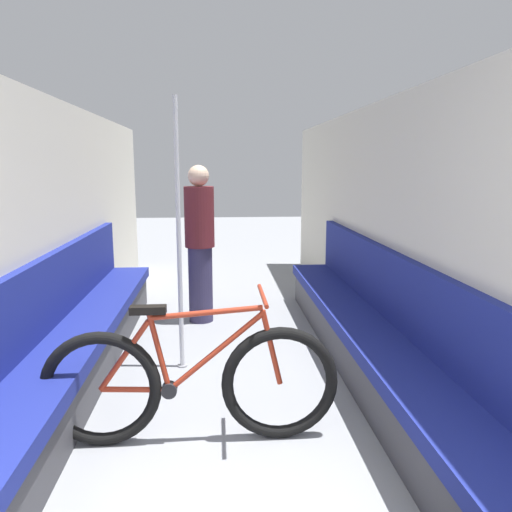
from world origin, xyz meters
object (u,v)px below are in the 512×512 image
bench_seat_row_left (68,350)px  grab_pole_near (179,241)px  bench_seat_row_right (375,342)px  bicycle (191,384)px  passenger_standing (200,243)px

bench_seat_row_left → grab_pole_near: size_ratio=2.20×
grab_pole_near → bench_seat_row_right: bearing=-14.5°
bench_seat_row_right → bicycle: (-1.32, -0.74, 0.06)m
bicycle → grab_pole_near: bearing=85.1°
bench_seat_row_left → passenger_standing: 1.88m
bench_seat_row_left → bicycle: bearing=-39.4°
bench_seat_row_right → grab_pole_near: 1.67m
passenger_standing → bench_seat_row_right: bearing=-58.5°
bench_seat_row_left → passenger_standing: bearing=60.5°
bench_seat_row_left → bench_seat_row_right: same height
bench_seat_row_right → grab_pole_near: bearing=165.5°
bicycle → passenger_standing: bearing=78.7°
grab_pole_near → passenger_standing: size_ratio=1.32×
bench_seat_row_right → passenger_standing: passenger_standing is taller
bench_seat_row_left → grab_pole_near: (0.77, 0.38, 0.72)m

